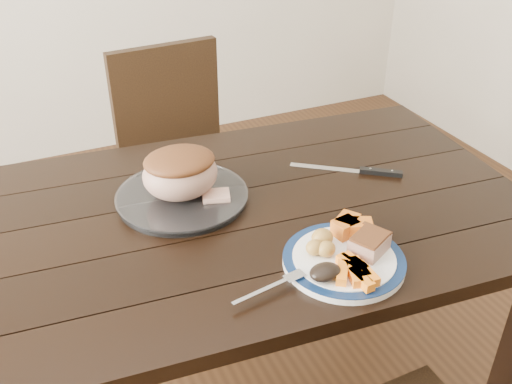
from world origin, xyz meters
name	(u,v)px	position (x,y,z in m)	size (l,w,h in m)	color
dining_table	(225,241)	(0.00, 0.00, 0.66)	(1.67, 1.04, 0.75)	black
chair_far	(181,157)	(0.11, 0.74, 0.52)	(0.45, 0.46, 0.93)	black
dinner_plate	(344,261)	(0.17, -0.31, 0.76)	(0.27, 0.27, 0.02)	white
plate_rim	(344,258)	(0.17, -0.31, 0.77)	(0.27, 0.27, 0.02)	#0D2044
serving_platter	(182,198)	(-0.08, 0.10, 0.76)	(0.34, 0.34, 0.02)	white
pork_slice	(369,244)	(0.23, -0.31, 0.79)	(0.08, 0.07, 0.04)	tan
roasted_potatoes	(321,243)	(0.13, -0.26, 0.79)	(0.08, 0.08, 0.04)	gold
carrot_batons	(356,271)	(0.15, -0.37, 0.78)	(0.09, 0.12, 0.02)	orange
pumpkin_wedges	(351,226)	(0.23, -0.24, 0.79)	(0.10, 0.09, 0.04)	orange
dark_mushroom	(325,272)	(0.09, -0.35, 0.79)	(0.07, 0.05, 0.03)	black
fork	(274,286)	(-0.02, -0.33, 0.77)	(0.18, 0.05, 0.00)	silver
roast_joint	(180,174)	(-0.08, 0.10, 0.83)	(0.20, 0.17, 0.13)	tan
cut_slice	(216,196)	(-0.01, 0.04, 0.78)	(0.07, 0.06, 0.02)	tan
carving_knife	(367,171)	(0.44, 0.02, 0.76)	(0.27, 0.21, 0.01)	silver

